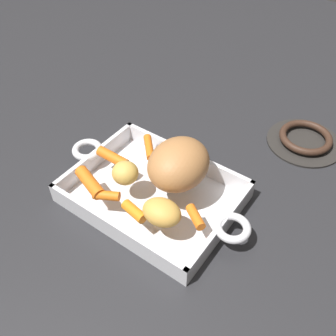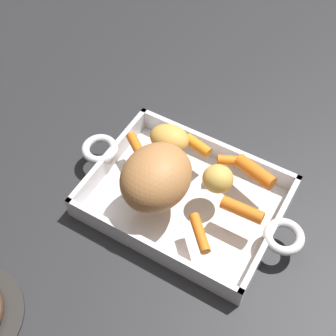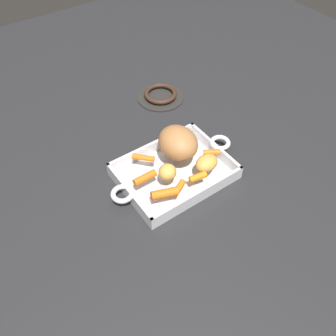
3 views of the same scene
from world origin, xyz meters
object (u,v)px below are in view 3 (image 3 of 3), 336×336
baby_carrot_southwest (145,178)px  baby_carrot_long (198,177)px  baby_carrot_center_right (212,152)px  baby_carrot_northeast (143,158)px  baby_carrot_short (179,188)px  potato_halved (167,172)px  baby_carrot_center_left (165,193)px  stove_burner_rear (161,95)px  pork_roast (178,143)px  roasting_dish (174,173)px  potato_golden_large (207,163)px

baby_carrot_southwest → baby_carrot_long: bearing=146.8°
baby_carrot_center_right → baby_carrot_northeast: baby_carrot_center_right is taller
baby_carrot_southwest → baby_carrot_short: (-0.05, 0.07, -0.00)m
potato_halved → baby_carrot_center_left: bearing=48.5°
baby_carrot_northeast → baby_carrot_center_left: bearing=79.8°
stove_burner_rear → potato_halved: bearing=58.4°
pork_roast → baby_carrot_short: size_ratio=2.63×
pork_roast → potato_halved: size_ratio=2.53×
roasting_dish → baby_carrot_center_right: bearing=166.1°
baby_carrot_short → stove_burner_rear: (-0.20, -0.38, -0.04)m
roasting_dish → baby_carrot_center_right: baby_carrot_center_right is taller
baby_carrot_center_left → potato_golden_large: potato_golden_large is taller
baby_carrot_southwest → baby_carrot_short: bearing=125.5°
roasting_dish → pork_roast: size_ratio=3.22×
baby_carrot_center_left → stove_burner_rear: baby_carrot_center_left is taller
baby_carrot_short → potato_halved: potato_halved is taller
pork_roast → potato_golden_large: bearing=108.1°
baby_carrot_center_left → potato_golden_large: (-0.14, -0.01, 0.01)m
roasting_dish → baby_carrot_short: 0.09m
roasting_dish → baby_carrot_center_left: bearing=41.3°
baby_carrot_short → baby_carrot_center_right: same height
baby_carrot_long → potato_golden_large: potato_golden_large is taller
pork_roast → baby_carrot_southwest: 0.13m
roasting_dish → potato_halved: size_ratio=8.14×
potato_golden_large → stove_burner_rear: size_ratio=0.41×
baby_carrot_long → potato_golden_large: size_ratio=0.71×
baby_carrot_short → baby_carrot_long: (-0.06, -0.00, 0.00)m
baby_carrot_short → stove_burner_rear: 0.43m
baby_carrot_center_right → stove_burner_rear: baby_carrot_center_right is taller
roasting_dish → pork_roast: bearing=-137.7°
pork_roast → baby_carrot_northeast: (0.09, -0.03, -0.03)m
pork_roast → baby_carrot_southwest: (0.12, 0.03, -0.03)m
baby_carrot_southwest → potato_golden_large: (-0.15, 0.05, 0.01)m
baby_carrot_short → baby_carrot_southwest: bearing=-54.5°
pork_roast → baby_carrot_southwest: size_ratio=1.86×
baby_carrot_northeast → baby_carrot_short: bearing=97.0°
potato_golden_large → baby_carrot_center_right: bearing=-144.6°
roasting_dish → baby_carrot_long: baby_carrot_long is taller
baby_carrot_center_left → baby_carrot_northeast: bearing=-100.2°
baby_carrot_center_right → baby_carrot_long: baby_carrot_long is taller
baby_carrot_center_left → baby_carrot_short: baby_carrot_center_left is taller
baby_carrot_southwest → potato_halved: bearing=155.8°
potato_halved → roasting_dish: bearing=-148.2°
pork_roast → baby_carrot_center_right: size_ratio=2.59×
baby_carrot_short → stove_burner_rear: baby_carrot_short is taller
pork_roast → potato_halved: (0.07, 0.05, -0.02)m
baby_carrot_southwest → baby_carrot_center_right: 0.19m
baby_carrot_long → potato_halved: 0.08m
baby_carrot_center_right → stove_burner_rear: (-0.06, -0.33, -0.04)m
pork_roast → potato_golden_large: 0.09m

